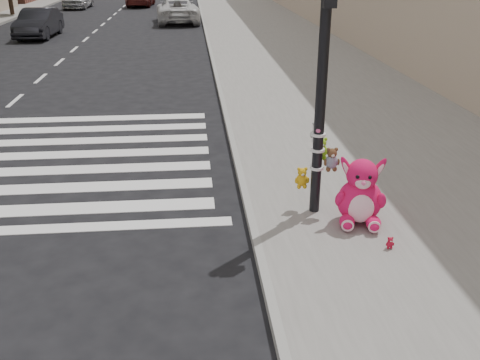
{
  "coord_description": "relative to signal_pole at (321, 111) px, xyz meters",
  "views": [
    {
      "loc": [
        0.68,
        -5.88,
        4.02
      ],
      "look_at": [
        1.38,
        1.74,
        0.75
      ],
      "focal_mm": 40.0,
      "sensor_mm": 36.0,
      "label": 1
    }
  ],
  "objects": [
    {
      "name": "car_dark_far",
      "position": [
        -9.53,
        21.12,
        -1.1
      ],
      "size": [
        1.62,
        4.34,
        1.42
      ],
      "primitive_type": "imported",
      "rotation": [
        0.0,
        0.0,
        -0.03
      ],
      "color": "black",
      "rests_on": "ground"
    },
    {
      "name": "ground",
      "position": [
        -2.61,
        -1.81,
        -1.81
      ],
      "size": [
        120.0,
        120.0,
        0.0
      ],
      "primitive_type": "plane",
      "color": "black",
      "rests_on": "ground"
    },
    {
      "name": "red_teddy",
      "position": [
        0.79,
        -1.31,
        -1.58
      ],
      "size": [
        0.13,
        0.09,
        0.18
      ],
      "primitive_type": null,
      "rotation": [
        0.0,
        0.0,
        -0.04
      ],
      "color": "#B6122C",
      "rests_on": "sidewalk_near"
    },
    {
      "name": "signal_pole",
      "position": [
        0.0,
        0.0,
        0.0
      ],
      "size": [
        0.68,
        0.49,
        4.0
      ],
      "color": "black",
      "rests_on": "sidewalk_near"
    },
    {
      "name": "pink_bunny",
      "position": [
        0.58,
        -0.48,
        -1.22
      ],
      "size": [
        0.8,
        0.9,
        1.09
      ],
      "rotation": [
        0.0,
        0.0,
        -0.2
      ],
      "color": "#E01254",
      "rests_on": "sidewalk_near"
    },
    {
      "name": "curb_edge",
      "position": [
        -1.06,
        8.19,
        -1.74
      ],
      "size": [
        0.12,
        80.0,
        0.15
      ],
      "primitive_type": "cube",
      "color": "gray",
      "rests_on": "ground"
    },
    {
      "name": "car_white_near",
      "position": [
        -2.61,
        26.62,
        -1.07
      ],
      "size": [
        2.75,
        5.45,
        1.48
      ],
      "primitive_type": "imported",
      "rotation": [
        0.0,
        0.0,
        3.2
      ],
      "color": "silver",
      "rests_on": "ground"
    },
    {
      "name": "sidewalk_near",
      "position": [
        2.39,
        8.19,
        -1.74
      ],
      "size": [
        7.0,
        80.0,
        0.14
      ],
      "primitive_type": "cube",
      "color": "slate",
      "rests_on": "ground"
    }
  ]
}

